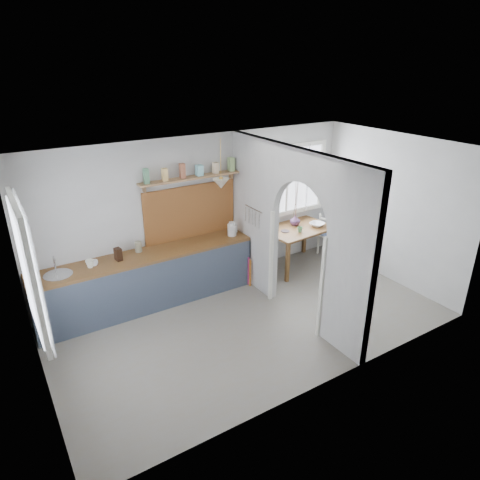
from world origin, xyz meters
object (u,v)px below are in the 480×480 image
dining_table (297,247)px  chair_left (260,252)px  chair_right (331,234)px  kettle (232,229)px  vase (295,220)px

dining_table → chair_left: size_ratio=1.27×
chair_right → kettle: bearing=80.6°
dining_table → chair_right: (0.94, 0.06, 0.04)m
kettle → vase: size_ratio=1.24×
chair_left → kettle: size_ratio=4.05×
chair_right → chair_left: bearing=83.9°
chair_right → vase: bearing=76.3°
dining_table → vase: vase is taller
dining_table → vase: bearing=67.4°
chair_left → vase: (0.90, 0.15, 0.39)m
chair_left → dining_table: bearing=80.9°
vase → chair_left: bearing=-170.4°
dining_table → chair_left: chair_left is taller
chair_left → kettle: bearing=-112.1°
chair_left → vase: chair_left is taller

